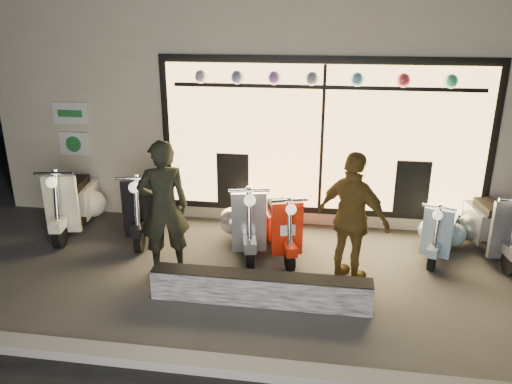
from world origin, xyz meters
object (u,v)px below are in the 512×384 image
(man, at_px, (164,207))
(graffiti_barrier, at_px, (260,289))
(scooter_red, at_px, (279,224))
(woman, at_px, (353,219))
(scooter_silver, at_px, (247,217))

(man, bearing_deg, graffiti_barrier, 131.44)
(scooter_red, relative_size, woman, 0.78)
(scooter_red, bearing_deg, scooter_silver, 153.82)
(scooter_silver, bearing_deg, man, -146.73)
(scooter_red, bearing_deg, woman, -56.26)
(scooter_red, xyz_separation_m, man, (-1.52, -0.95, 0.55))
(scooter_red, xyz_separation_m, woman, (1.07, -0.84, 0.50))
(scooter_red, height_order, woman, woman)
(scooter_red, distance_m, man, 1.87)
(man, relative_size, woman, 1.05)
(man, bearing_deg, scooter_silver, -157.93)
(woman, bearing_deg, graffiti_barrier, 67.83)
(scooter_silver, xyz_separation_m, woman, (1.59, -0.92, 0.46))
(scooter_red, height_order, man, man)
(scooter_red, bearing_deg, graffiti_barrier, -110.18)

